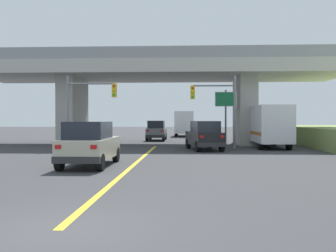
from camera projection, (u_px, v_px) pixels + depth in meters
name	position (u px, v px, depth m)	size (l,w,h in m)	color
ground	(158.00, 144.00, 32.58)	(160.00, 160.00, 0.00)	#353538
overpass_bridge	(158.00, 80.00, 32.49)	(31.02, 8.21, 7.68)	#B7B5AD
lane_divider_stripe	(137.00, 162.00, 18.59)	(0.20, 22.93, 0.01)	yellow
suv_lead	(90.00, 144.00, 17.06)	(1.96, 4.61, 2.02)	#B7B29E
suv_crossing	(204.00, 136.00, 26.21)	(2.63, 4.63, 2.02)	black
box_truck	(269.00, 126.00, 28.42)	(2.33, 6.76, 3.14)	navy
sedan_oncoming	(157.00, 131.00, 38.46)	(1.88, 4.52, 2.02)	slate
traffic_signal_nearside	(219.00, 102.00, 27.09)	(3.27, 0.36, 5.29)	slate
traffic_signal_farside	(85.00, 102.00, 26.57)	(3.57, 0.36, 5.21)	slate
highway_sign	(226.00, 105.00, 29.73)	(1.70, 0.17, 4.47)	#56595E
semi_truck_distant	(184.00, 123.00, 48.30)	(2.33, 6.91, 3.15)	silver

